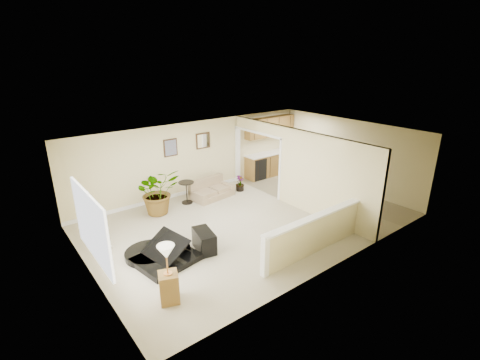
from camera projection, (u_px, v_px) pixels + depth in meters
floor at (250, 220)px, 10.26m from camera, size 9.00×9.00×0.00m
back_wall at (196, 157)px, 12.06m from camera, size 9.00×0.04×2.50m
front_wall at (338, 217)px, 7.61m from camera, size 9.00×0.04×2.50m
left_wall at (85, 226)px, 7.23m from camera, size 0.04×6.00×2.50m
right_wall at (348, 154)px, 12.44m from camera, size 0.04×6.00×2.50m
ceiling at (251, 137)px, 9.41m from camera, size 9.00×6.00×0.04m
kitchen_vinyl at (320, 195)px, 12.08m from camera, size 2.70×6.00×0.01m
interior_partition at (289, 167)px, 11.07m from camera, size 0.18×5.99×2.50m
pony_half_wall at (313, 234)px, 8.42m from camera, size 3.42×0.22×1.00m
left_window at (91, 226)px, 6.80m from camera, size 0.05×2.15×1.45m
wall_art_left at (171, 148)px, 11.32m from camera, size 0.48×0.04×0.58m
wall_mirror at (203, 141)px, 12.02m from camera, size 0.55×0.04×0.55m
kitchen_cabinets at (269, 154)px, 13.83m from camera, size 2.36×0.65×2.33m
piano at (161, 240)px, 8.11m from camera, size 1.73×1.77×1.27m
piano_bench at (204, 241)px, 8.62m from camera, size 0.55×0.84×0.52m
loveseat at (211, 188)px, 11.85m from camera, size 1.53×0.99×0.82m
accent_table at (186, 190)px, 11.31m from camera, size 0.51×0.51×0.73m
palm_plant at (158, 192)px, 10.51m from camera, size 1.37×1.22×1.43m
small_plant at (240, 184)px, 12.43m from camera, size 0.37×0.37×0.55m
lamp_stand at (168, 278)px, 6.73m from camera, size 0.48×0.48×1.25m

